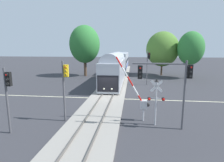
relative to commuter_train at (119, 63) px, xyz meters
name	(u,v)px	position (x,y,z in m)	size (l,w,h in m)	color
ground_plane	(107,98)	(0.00, -19.52, -2.78)	(220.00, 220.00, 0.00)	#333338
road_centre_stripe	(107,98)	(0.00, -19.52, -2.78)	(44.00, 0.20, 0.01)	beige
railway_track	(107,98)	(0.00, -19.52, -2.68)	(4.40, 80.00, 0.32)	gray
commuter_train	(119,63)	(0.00, 0.00, 0.00)	(3.04, 40.11, 5.16)	#B2B7C1
crossing_gate_near	(141,100)	(3.90, -26.09, -0.91)	(2.93, 0.40, 5.49)	#B7B7BC
crossing_signal_mast	(156,97)	(5.04, -26.91, -0.44)	(1.36, 0.44, 3.82)	#B2B2B7
traffic_signal_near_right	(170,78)	(5.90, -27.48, 1.20)	(4.35, 0.38, 5.30)	#4C4C51
traffic_signal_near_left	(8,90)	(-5.57, -29.59, 0.47)	(0.53, 0.38, 4.85)	#4C4C51
traffic_signal_far_side	(148,62)	(5.66, -10.37, 1.07)	(0.53, 0.38, 5.76)	#4C4C51
traffic_signal_median	(65,82)	(-2.40, -26.94, 0.68)	(0.53, 0.38, 5.15)	#4C4C51
maple_right_background	(191,48)	(14.77, -2.30, 3.40)	(5.23, 5.23, 9.58)	#4C3828
oak_behind_train	(85,44)	(-7.51, -1.62, 4.26)	(6.64, 6.64, 11.17)	#4C3828
oak_far_right	(162,49)	(9.73, 1.45, 3.23)	(7.29, 7.29, 9.93)	#4C3828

